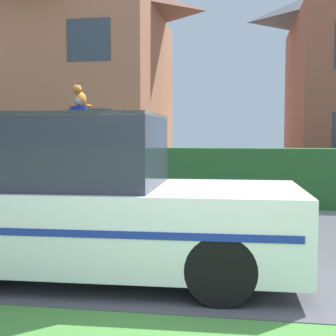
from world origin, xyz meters
name	(u,v)px	position (x,y,z in m)	size (l,w,h in m)	color
road_strip	(234,245)	(0.00, 3.69, 0.01)	(28.00, 5.27, 0.01)	#4C4C51
garden_hedge	(170,176)	(-1.45, 7.29, 0.63)	(16.00, 0.56, 1.26)	#2D662D
police_car	(94,204)	(-1.51, 2.07, 0.80)	(4.42, 1.86, 1.86)	black
cat	(80,98)	(-1.67, 2.11, 1.98)	(0.15, 0.27, 0.24)	orange
house_left	(66,68)	(-6.59, 14.43, 4.07)	(7.57, 6.85, 7.99)	#A86B4C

